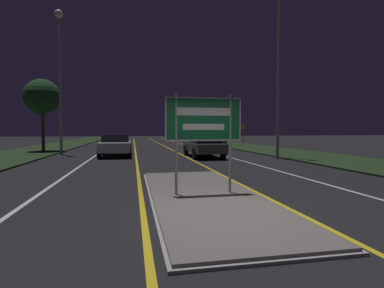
# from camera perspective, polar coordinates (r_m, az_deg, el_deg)

# --- Properties ---
(ground_plane) EXTENTS (160.00, 160.00, 0.00)m
(ground_plane) POSITION_cam_1_polar(r_m,az_deg,el_deg) (6.08, 6.14, -13.60)
(ground_plane) COLOR black
(median_island) EXTENTS (2.73, 7.82, 0.10)m
(median_island) POSITION_cam_1_polar(r_m,az_deg,el_deg) (7.71, 2.20, -9.79)
(median_island) COLOR #999993
(median_island) RESTS_ON ground_plane
(verge_left) EXTENTS (5.00, 100.00, 0.08)m
(verge_left) POSITION_cam_1_polar(r_m,az_deg,el_deg) (26.77, -28.03, -1.21)
(verge_left) COLOR #1E3319
(verge_left) RESTS_ON ground_plane
(verge_right) EXTENTS (5.00, 100.00, 0.08)m
(verge_right) POSITION_cam_1_polar(r_m,az_deg,el_deg) (27.99, 12.50, -0.80)
(verge_right) COLOR #1E3319
(verge_right) RESTS_ON ground_plane
(centre_line_yellow_left) EXTENTS (0.12, 70.00, 0.01)m
(centre_line_yellow_left) POSITION_cam_1_polar(r_m,az_deg,el_deg) (30.62, -10.84, -0.56)
(centre_line_yellow_left) COLOR gold
(centre_line_yellow_left) RESTS_ON ground_plane
(centre_line_yellow_right) EXTENTS (0.12, 70.00, 0.01)m
(centre_line_yellow_right) POSITION_cam_1_polar(r_m,az_deg,el_deg) (30.80, -5.04, -0.51)
(centre_line_yellow_right) COLOR gold
(centre_line_yellow_right) RESTS_ON ground_plane
(lane_line_white_left) EXTENTS (0.12, 70.00, 0.01)m
(lane_line_white_left) POSITION_cam_1_polar(r_m,az_deg,el_deg) (30.72, -15.78, -0.61)
(lane_line_white_left) COLOR silver
(lane_line_white_left) RESTS_ON ground_plane
(lane_line_white_right) EXTENTS (0.12, 70.00, 0.01)m
(lane_line_white_right) POSITION_cam_1_polar(r_m,az_deg,el_deg) (31.19, -0.21, -0.46)
(lane_line_white_right) COLOR silver
(lane_line_white_right) RESTS_ON ground_plane
(edge_line_white_left) EXTENTS (0.10, 70.00, 0.01)m
(edge_line_white_left) POSITION_cam_1_polar(r_m,az_deg,el_deg) (31.10, -21.30, -0.65)
(edge_line_white_left) COLOR silver
(edge_line_white_left) RESTS_ON ground_plane
(edge_line_white_right) EXTENTS (0.10, 70.00, 0.01)m
(edge_line_white_right) POSITION_cam_1_polar(r_m,az_deg,el_deg) (31.90, 5.09, -0.40)
(edge_line_white_right) COLOR silver
(edge_line_white_right) RESTS_ON ground_plane
(highway_sign) EXTENTS (1.94, 0.07, 2.52)m
(highway_sign) POSITION_cam_1_polar(r_m,az_deg,el_deg) (7.52, 2.24, 3.89)
(highway_sign) COLOR #9E9E99
(highway_sign) RESTS_ON median_island
(streetlight_left_near) EXTENTS (0.56, 0.56, 9.86)m
(streetlight_left_near) POSITION_cam_1_polar(r_m,az_deg,el_deg) (23.03, -23.92, 14.41)
(streetlight_left_near) COLOR #9E9E99
(streetlight_left_near) RESTS_ON ground_plane
(streetlight_right_near) EXTENTS (0.46, 0.46, 10.90)m
(streetlight_right_near) POSITION_cam_1_polar(r_m,az_deg,el_deg) (19.01, 16.21, 16.98)
(streetlight_right_near) COLOR #9E9E99
(streetlight_right_near) RESTS_ON ground_plane
(car_receding_0) EXTENTS (1.92, 4.83, 1.31)m
(car_receding_0) POSITION_cam_1_polar(r_m,az_deg,el_deg) (18.87, 2.21, -0.31)
(car_receding_0) COLOR #4C514C
(car_receding_0) RESTS_ON ground_plane
(car_receding_1) EXTENTS (1.96, 4.53, 1.48)m
(car_receding_1) POSITION_cam_1_polar(r_m,az_deg,el_deg) (30.10, 3.83, 0.88)
(car_receding_1) COLOR #4C514C
(car_receding_1) RESTS_ON ground_plane
(car_approaching_0) EXTENTS (2.01, 4.75, 1.41)m
(car_approaching_0) POSITION_cam_1_polar(r_m,az_deg,el_deg) (20.26, -14.32, -0.07)
(car_approaching_0) COLOR silver
(car_approaching_0) RESTS_ON ground_plane
(warning_sign) EXTENTS (0.60, 0.06, 2.21)m
(warning_sign) POSITION_cam_1_polar(r_m,az_deg,el_deg) (30.19, 9.66, 2.09)
(warning_sign) COLOR #9E9E99
(warning_sign) RESTS_ON verge_right
(roadside_palm_left) EXTENTS (2.69, 2.69, 5.56)m
(roadside_palm_left) POSITION_cam_1_polar(r_m,az_deg,el_deg) (26.08, -26.64, 8.03)
(roadside_palm_left) COLOR #4C3823
(roadside_palm_left) RESTS_ON verge_left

